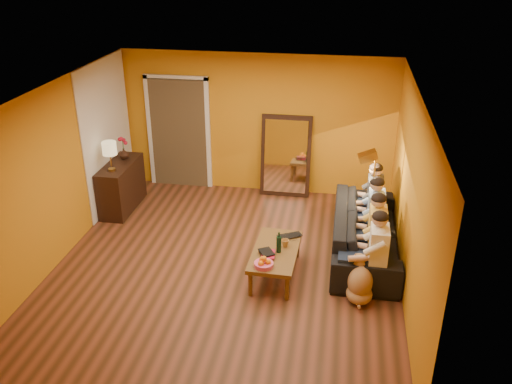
% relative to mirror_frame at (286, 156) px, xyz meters
% --- Properties ---
extents(room_shell, '(5.00, 5.50, 2.60)m').
position_rel_mirror_frame_xyz_m(room_shell, '(-0.55, -2.26, 0.54)').
color(room_shell, brown).
rests_on(room_shell, ground).
extents(white_accent, '(0.02, 1.90, 2.58)m').
position_rel_mirror_frame_xyz_m(white_accent, '(-3.04, -0.88, 0.54)').
color(white_accent, white).
rests_on(white_accent, wall_left).
extents(doorway_recess, '(1.06, 0.30, 2.10)m').
position_rel_mirror_frame_xyz_m(doorway_recess, '(-2.05, 0.20, 0.29)').
color(doorway_recess, '#3F2D19').
rests_on(doorway_recess, floor).
extents(door_jamb_left, '(0.08, 0.06, 2.20)m').
position_rel_mirror_frame_xyz_m(door_jamb_left, '(-2.62, 0.08, 0.29)').
color(door_jamb_left, white).
rests_on(door_jamb_left, wall_back).
extents(door_jamb_right, '(0.08, 0.06, 2.20)m').
position_rel_mirror_frame_xyz_m(door_jamb_right, '(-1.48, 0.08, 0.29)').
color(door_jamb_right, white).
rests_on(door_jamb_right, wall_back).
extents(door_header, '(1.22, 0.06, 0.08)m').
position_rel_mirror_frame_xyz_m(door_header, '(-2.05, 0.08, 1.36)').
color(door_header, white).
rests_on(door_header, wall_back).
extents(mirror_frame, '(0.92, 0.27, 1.51)m').
position_rel_mirror_frame_xyz_m(mirror_frame, '(0.00, 0.00, 0.00)').
color(mirror_frame, black).
rests_on(mirror_frame, floor).
extents(mirror_glass, '(0.78, 0.21, 1.35)m').
position_rel_mirror_frame_xyz_m(mirror_glass, '(0.00, -0.04, 0.00)').
color(mirror_glass, white).
rests_on(mirror_glass, mirror_frame).
extents(sideboard, '(0.44, 1.18, 0.85)m').
position_rel_mirror_frame_xyz_m(sideboard, '(-2.79, -1.08, -0.34)').
color(sideboard, black).
rests_on(sideboard, floor).
extents(table_lamp, '(0.24, 0.24, 0.51)m').
position_rel_mirror_frame_xyz_m(table_lamp, '(-2.79, -1.38, 0.34)').
color(table_lamp, beige).
rests_on(table_lamp, sideboard).
extents(sofa, '(2.46, 0.96, 0.72)m').
position_rel_mirror_frame_xyz_m(sofa, '(1.45, -1.91, -0.40)').
color(sofa, black).
rests_on(sofa, floor).
extents(coffee_table, '(0.66, 1.24, 0.42)m').
position_rel_mirror_frame_xyz_m(coffee_table, '(0.19, -2.76, -0.55)').
color(coffee_table, brown).
rests_on(coffee_table, floor).
extents(floor_lamp, '(0.33, 0.28, 1.44)m').
position_rel_mirror_frame_xyz_m(floor_lamp, '(1.53, -1.38, -0.04)').
color(floor_lamp, '#A97C31').
rests_on(floor_lamp, floor).
extents(dog, '(0.39, 0.57, 0.65)m').
position_rel_mirror_frame_xyz_m(dog, '(1.37, -3.14, -0.44)').
color(dog, '#AB744D').
rests_on(dog, floor).
extents(person_far_left, '(0.70, 0.44, 1.22)m').
position_rel_mirror_frame_xyz_m(person_far_left, '(1.58, -2.91, -0.15)').
color(person_far_left, silver).
rests_on(person_far_left, sofa).
extents(person_mid_left, '(0.70, 0.44, 1.22)m').
position_rel_mirror_frame_xyz_m(person_mid_left, '(1.58, -2.36, -0.15)').
color(person_mid_left, gold).
rests_on(person_mid_left, sofa).
extents(person_mid_right, '(0.70, 0.44, 1.22)m').
position_rel_mirror_frame_xyz_m(person_mid_right, '(1.58, -1.81, -0.15)').
color(person_mid_right, '#84A2CC').
rests_on(person_mid_right, sofa).
extents(person_far_right, '(0.70, 0.44, 1.22)m').
position_rel_mirror_frame_xyz_m(person_far_right, '(1.58, -1.26, -0.15)').
color(person_far_right, '#36373C').
rests_on(person_far_right, sofa).
extents(fruit_bowl, '(0.26, 0.26, 0.16)m').
position_rel_mirror_frame_xyz_m(fruit_bowl, '(0.09, -3.21, -0.26)').
color(fruit_bowl, '#DA4D7B').
rests_on(fruit_bowl, coffee_table).
extents(wine_bottle, '(0.07, 0.07, 0.31)m').
position_rel_mirror_frame_xyz_m(wine_bottle, '(0.24, -2.81, -0.18)').
color(wine_bottle, black).
rests_on(wine_bottle, coffee_table).
extents(tumbler, '(0.12, 0.12, 0.10)m').
position_rel_mirror_frame_xyz_m(tumbler, '(0.31, -2.64, -0.29)').
color(tumbler, '#B27F3F').
rests_on(tumbler, coffee_table).
extents(laptop, '(0.43, 0.38, 0.03)m').
position_rel_mirror_frame_xyz_m(laptop, '(0.37, -2.41, -0.33)').
color(laptop, black).
rests_on(laptop, coffee_table).
extents(book_lower, '(0.25, 0.28, 0.02)m').
position_rel_mirror_frame_xyz_m(book_lower, '(0.01, -2.96, -0.33)').
color(book_lower, black).
rests_on(book_lower, coffee_table).
extents(book_mid, '(0.20, 0.27, 0.02)m').
position_rel_mirror_frame_xyz_m(book_mid, '(0.02, -2.95, -0.31)').
color(book_mid, red).
rests_on(book_mid, book_lower).
extents(book_upper, '(0.26, 0.28, 0.02)m').
position_rel_mirror_frame_xyz_m(book_upper, '(0.01, -2.97, -0.29)').
color(book_upper, black).
rests_on(book_upper, book_mid).
extents(vase, '(0.18, 0.18, 0.19)m').
position_rel_mirror_frame_xyz_m(vase, '(-2.79, -0.83, 0.18)').
color(vase, black).
rests_on(vase, sideboard).
extents(flowers, '(0.17, 0.17, 0.42)m').
position_rel_mirror_frame_xyz_m(flowers, '(-2.79, -0.83, 0.42)').
color(flowers, red).
rests_on(flowers, vase).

